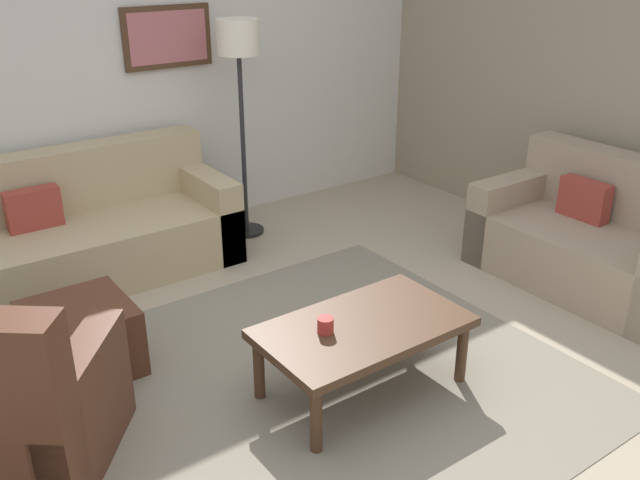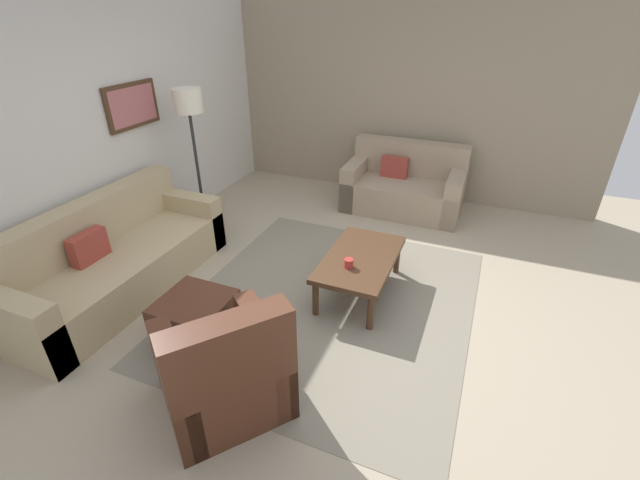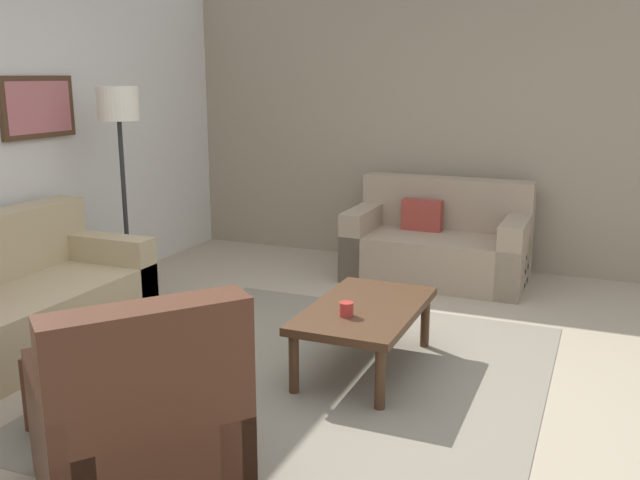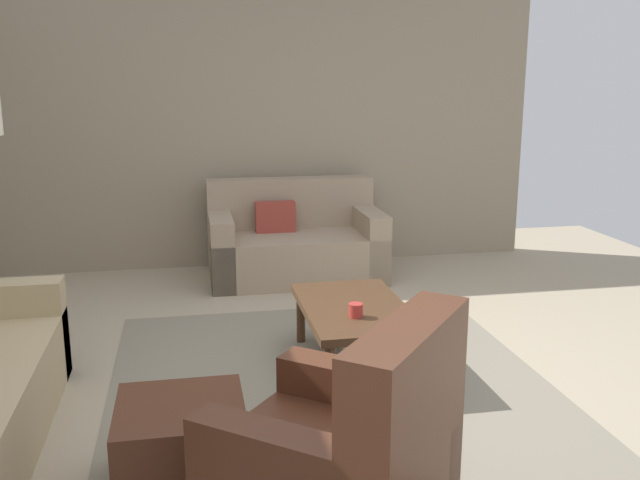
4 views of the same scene
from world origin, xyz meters
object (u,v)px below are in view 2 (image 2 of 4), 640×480
framed_artwork (132,106)px  armchair_leather (225,376)px  couch_main (111,261)px  lamp_standing (190,116)px  cup (349,263)px  coffee_table (360,261)px  couch_loveseat (405,187)px  ottoman (196,319)px

framed_artwork → armchair_leather: bearing=-130.0°
couch_main → lamp_standing: (1.44, -0.05, 1.11)m
cup → lamp_standing: 2.54m
lamp_standing → framed_artwork: bearing=128.2°
coffee_table → cup: (-0.21, 0.04, 0.09)m
armchair_leather → framed_artwork: framed_artwork is taller
couch_loveseat → coffee_table: 2.17m
armchair_leather → coffee_table: 1.74m
couch_main → couch_loveseat: bearing=-36.8°
couch_main → framed_artwork: 1.71m
armchair_leather → coffee_table: bearing=-14.2°
coffee_table → cup: size_ratio=12.88×
ottoman → coffee_table: coffee_table is taller
framed_artwork → lamp_standing: bearing=-51.8°
cup → couch_main: bearing=105.7°
lamp_standing → framed_artwork: size_ratio=2.40×
cup → framed_artwork: framed_artwork is taller
couch_loveseat → ottoman: bearing=162.9°
couch_loveseat → armchair_leather: (-3.86, 0.38, 0.01)m
armchair_leather → cup: armchair_leather is taller
framed_artwork → couch_main: bearing=-159.4°
framed_artwork → coffee_table: bearing=-95.0°
lamp_standing → framed_artwork: framed_artwork is taller
armchair_leather → ottoman: (0.52, 0.64, -0.11)m
armchair_leather → framed_artwork: 3.24m
ottoman → lamp_standing: lamp_standing is taller
couch_loveseat → armchair_leather: size_ratio=1.38×
couch_main → lamp_standing: lamp_standing is taller
couch_loveseat → framed_artwork: 3.53m
lamp_standing → framed_artwork: 0.60m
couch_loveseat → framed_artwork: framed_artwork is taller
coffee_table → framed_artwork: size_ratio=1.54×
armchair_leather → lamp_standing: size_ratio=0.66×
coffee_table → lamp_standing: (0.59, 2.26, 1.05)m
couch_loveseat → ottoman: 3.49m
ottoman → couch_main: bearing=75.7°
couch_main → armchair_leather: bearing=-113.9°
couch_loveseat → ottoman: (-3.34, 1.02, -0.10)m
couch_loveseat → lamp_standing: size_ratio=0.91×
couch_main → armchair_leather: 2.06m
couch_main → lamp_standing: bearing=-1.9°
couch_loveseat → cup: (-2.39, -0.00, 0.15)m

